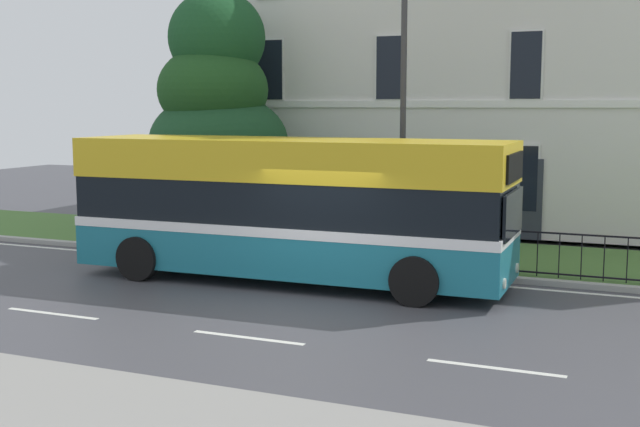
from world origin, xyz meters
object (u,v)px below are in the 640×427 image
Objects in this scene: evergreen_tree at (219,133)px; single_decker_bus at (291,207)px; georgian_townhouse at (552,40)px; street_lamp_post at (403,82)px; litter_bin at (229,228)px.

evergreen_tree reaches higher than single_decker_bus.
georgian_townhouse is at bearing 40.00° from evergreen_tree.
georgian_townhouse is 11.18m from evergreen_tree.
single_decker_bus is (4.52, -4.86, -1.35)m from evergreen_tree.
single_decker_bus is at bearing -107.65° from georgian_townhouse.
single_decker_bus is (-3.75, -11.80, -4.22)m from georgian_townhouse.
evergreen_tree is at bearing -140.00° from georgian_townhouse.
georgian_townhouse is 2.65× the size of street_lamp_post.
georgian_townhouse is 17.50× the size of litter_bin.
street_lamp_post is at bearing -102.86° from georgian_townhouse.
evergreen_tree is 6.50× the size of litter_bin.
single_decker_bus is 1.29× the size of street_lamp_post.
street_lamp_post reaches higher than single_decker_bus.
evergreen_tree reaches higher than litter_bin.
georgian_townhouse is at bearing 77.14° from street_lamp_post.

